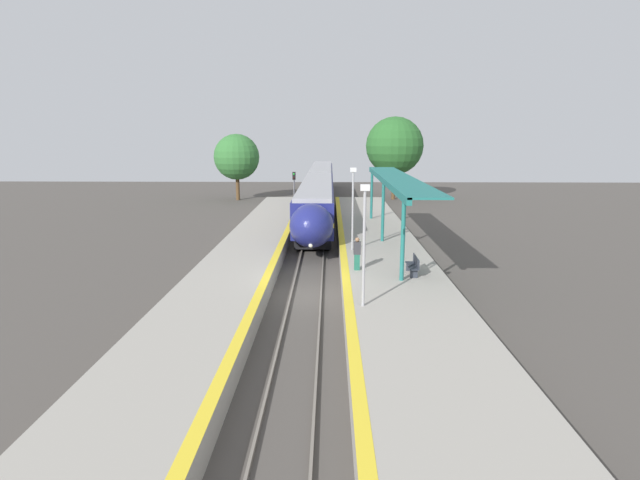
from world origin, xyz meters
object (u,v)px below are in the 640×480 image
person_waiting (357,253)px  lamppost_mid (353,203)px  railway_signal (294,191)px  train (319,188)px  lamppost_near (364,237)px  platform_bench (414,265)px

person_waiting → lamppost_mid: 4.96m
railway_signal → lamppost_mid: bearing=-73.8°
train → lamppost_mid: bearing=-84.1°
train → railway_signal: (-2.11, -7.92, 0.55)m
train → lamppost_near: lamppost_near is taller
person_waiting → platform_bench: bearing=-15.8°
person_waiting → train: bearing=95.1°
person_waiting → lamppost_mid: bearing=90.5°
lamppost_near → lamppost_mid: bearing=90.0°
lamppost_mid → train: bearing=95.9°
person_waiting → railway_signal: bearing=102.8°
railway_signal → lamppost_near: (4.58, -25.85, 1.04)m
train → person_waiting: train is taller
railway_signal → lamppost_near: bearing=-79.9°
platform_bench → railway_signal: size_ratio=0.38×
platform_bench → lamppost_near: bearing=-120.6°
train → railway_signal: bearing=-104.9°
railway_signal → lamppost_mid: lamppost_mid is taller
lamppost_near → lamppost_mid: 10.03m
person_waiting → lamppost_near: bearing=-90.4°
lamppost_mid → lamppost_near: bearing=-90.0°
train → lamppost_mid: lamppost_mid is taller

